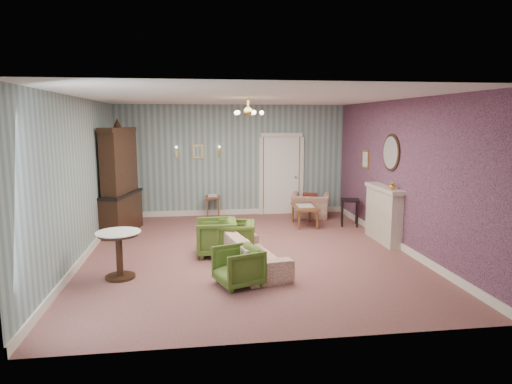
{
  "coord_description": "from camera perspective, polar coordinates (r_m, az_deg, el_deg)",
  "views": [
    {
      "loc": [
        -0.97,
        -8.14,
        2.48
      ],
      "look_at": [
        0.2,
        0.4,
        1.1
      ],
      "focal_mm": 31.14,
      "sensor_mm": 36.0,
      "label": 1
    }
  ],
  "objects": [
    {
      "name": "olive_chair_b",
      "position": [
        8.35,
        -5.15,
        -5.57
      ],
      "size": [
        0.7,
        0.74,
        0.74
      ],
      "primitive_type": "imported",
      "rotation": [
        0.0,
        0.0,
        -1.6
      ],
      "color": "#456021",
      "rests_on": "floor"
    },
    {
      "name": "sofa_chintz",
      "position": [
        7.58,
        -0.35,
        -7.14
      ],
      "size": [
        0.9,
        1.91,
        0.72
      ],
      "primitive_type": "imported",
      "rotation": [
        0.0,
        0.0,
        1.77
      ],
      "color": "#95423C",
      "rests_on": "floor"
    },
    {
      "name": "olive_chair_c",
      "position": [
        8.32,
        -2.64,
        -5.75
      ],
      "size": [
        0.73,
        0.77,
        0.7
      ],
      "primitive_type": "imported",
      "rotation": [
        0.0,
        0.0,
        -1.71
      ],
      "color": "#456021",
      "rests_on": "floor"
    },
    {
      "name": "door",
      "position": [
        11.9,
        3.26,
        2.33
      ],
      "size": [
        1.12,
        0.12,
        2.16
      ],
      "primitive_type": null,
      "color": "white",
      "rests_on": "floor"
    },
    {
      "name": "pedestal_table",
      "position": [
        7.43,
        -17.15,
        -7.71
      ],
      "size": [
        0.82,
        0.82,
        0.77
      ],
      "primitive_type": null,
      "rotation": [
        0.0,
        0.0,
        0.19
      ],
      "color": "black",
      "rests_on": "floor"
    },
    {
      "name": "wall_right_floral",
      "position": [
        9.11,
        18.01,
        2.16
      ],
      "size": [
        0.0,
        7.0,
        7.0
      ],
      "primitive_type": "plane",
      "rotation": [
        1.57,
        0.0,
        -1.57
      ],
      "color": "#A95463",
      "rests_on": "ground"
    },
    {
      "name": "wall_left",
      "position": [
        8.45,
        -21.64,
        1.45
      ],
      "size": [
        0.0,
        7.0,
        7.0
      ],
      "primitive_type": "plane",
      "rotation": [
        1.57,
        0.0,
        1.57
      ],
      "color": "slate",
      "rests_on": "ground"
    },
    {
      "name": "framed_print",
      "position": [
        10.68,
        13.91,
        4.11
      ],
      "size": [
        0.04,
        0.34,
        0.42
      ],
      "primitive_type": null,
      "color": "gold",
      "rests_on": "wall_right"
    },
    {
      "name": "sconce_right",
      "position": [
        11.62,
        -4.74,
        5.22
      ],
      "size": [
        0.16,
        0.12,
        0.3
      ],
      "primitive_type": null,
      "color": "gold",
      "rests_on": "wall_back"
    },
    {
      "name": "mantel_vase",
      "position": [
        9.07,
        17.12,
        0.79
      ],
      "size": [
        0.15,
        0.15,
        0.15
      ],
      "primitive_type": "imported",
      "color": "gold",
      "rests_on": "fireplace"
    },
    {
      "name": "side_table_black",
      "position": [
        10.82,
        11.92,
        -2.6
      ],
      "size": [
        0.53,
        0.53,
        0.64
      ],
      "primitive_type": null,
      "rotation": [
        0.0,
        0.0,
        -0.29
      ],
      "color": "black",
      "rests_on": "floor"
    },
    {
      "name": "oval_mirror",
      "position": [
        9.42,
        16.94,
        4.87
      ],
      "size": [
        0.04,
        0.76,
        0.84
      ],
      "primitive_type": null,
      "color": "white",
      "rests_on": "wall_right"
    },
    {
      "name": "fireplace",
      "position": [
        9.55,
        16.04,
        -2.74
      ],
      "size": [
        0.3,
        1.4,
        1.16
      ],
      "primitive_type": null,
      "color": "beige",
      "rests_on": "floor"
    },
    {
      "name": "sconce_left",
      "position": [
        11.61,
        -10.19,
        5.11
      ],
      "size": [
        0.16,
        0.12,
        0.3
      ],
      "primitive_type": null,
      "color": "gold",
      "rests_on": "wall_back"
    },
    {
      "name": "wall_front",
      "position": [
        4.85,
        3.91,
        -3.2
      ],
      "size": [
        6.0,
        0.0,
        6.0
      ],
      "primitive_type": "plane",
      "rotation": [
        -1.57,
        0.0,
        0.0
      ],
      "color": "slate",
      "rests_on": "ground"
    },
    {
      "name": "gilt_mirror_back",
      "position": [
        11.62,
        -7.47,
        5.18
      ],
      "size": [
        0.28,
        0.06,
        0.36
      ],
      "primitive_type": null,
      "color": "gold",
      "rests_on": "wall_back"
    },
    {
      "name": "dresser",
      "position": [
        10.24,
        -17.19,
        1.76
      ],
      "size": [
        0.85,
        1.57,
        2.49
      ],
      "primitive_type": null,
      "rotation": [
        0.0,
        0.0,
        -0.23
      ],
      "color": "black",
      "rests_on": "floor"
    },
    {
      "name": "chandelier",
      "position": [
        8.2,
        -1.02,
        10.14
      ],
      "size": [
        0.56,
        0.56,
        0.36
      ],
      "primitive_type": null,
      "color": "gold",
      "rests_on": "ceiling"
    },
    {
      "name": "floor",
      "position": [
        8.56,
        -0.97,
        -7.74
      ],
      "size": [
        7.0,
        7.0,
        0.0
      ],
      "primitive_type": "plane",
      "color": "#84534D",
      "rests_on": "ground"
    },
    {
      "name": "wingback_chair",
      "position": [
        11.58,
        7.01,
        -1.24
      ],
      "size": [
        1.1,
        0.88,
        0.83
      ],
      "primitive_type": "imported",
      "rotation": [
        0.0,
        0.0,
        2.82
      ],
      "color": "#95423C",
      "rests_on": "floor"
    },
    {
      "name": "wall_back",
      "position": [
        11.72,
        -3.03,
        4.05
      ],
      "size": [
        6.0,
        0.0,
        6.0
      ],
      "primitive_type": "plane",
      "rotation": [
        1.57,
        0.0,
        0.0
      ],
      "color": "slate",
      "rests_on": "ground"
    },
    {
      "name": "ceiling",
      "position": [
        8.21,
        -1.03,
        12.03
      ],
      "size": [
        7.0,
        7.0,
        0.0
      ],
      "primitive_type": "plane",
      "rotation": [
        3.14,
        0.0,
        0.0
      ],
      "color": "white",
      "rests_on": "ground"
    },
    {
      "name": "coffee_table",
      "position": [
        10.68,
        6.28,
        -3.03
      ],
      "size": [
        0.57,
        0.98,
        0.49
      ],
      "primitive_type": null,
      "rotation": [
        0.0,
        0.0,
        -0.04
      ],
      "color": "brown",
      "rests_on": "floor"
    },
    {
      "name": "nesting_table",
      "position": [
        11.5,
        -5.56,
        -1.82
      ],
      "size": [
        0.38,
        0.48,
        0.62
      ],
      "primitive_type": null,
      "rotation": [
        0.0,
        0.0,
        -0.02
      ],
      "color": "brown",
      "rests_on": "floor"
    },
    {
      "name": "wall_right",
      "position": [
        9.11,
        18.1,
        2.16
      ],
      "size": [
        0.0,
        7.0,
        7.0
      ],
      "primitive_type": "plane",
      "rotation": [
        1.57,
        0.0,
        -1.57
      ],
      "color": "slate",
      "rests_on": "ground"
    },
    {
      "name": "olive_chair_a",
      "position": [
        6.83,
        -2.3,
        -9.3
      ],
      "size": [
        0.77,
        0.8,
        0.65
      ],
      "primitive_type": "imported",
      "rotation": [
        0.0,
        0.0,
        -1.22
      ],
      "color": "#456021",
      "rests_on": "floor"
    },
    {
      "name": "burgundy_cushion",
      "position": [
        11.41,
        6.96,
        -1.06
      ],
      "size": [
        0.41,
        0.28,
        0.39
      ],
      "primitive_type": "cube",
      "rotation": [
        0.17,
        0.0,
        -0.35
      ],
      "color": "maroon",
      "rests_on": "wingback_chair"
    }
  ]
}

